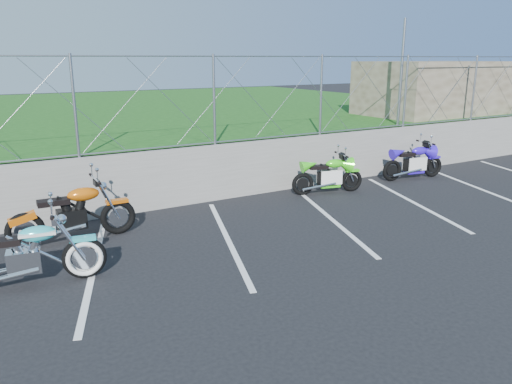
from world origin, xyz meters
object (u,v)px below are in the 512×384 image
cruiser_turquoise (27,257)px  sportbike_green (329,177)px  sportbike_blue (414,163)px  naked_orange (75,216)px

cruiser_turquoise → sportbike_green: bearing=24.0°
cruiser_turquoise → sportbike_green: size_ratio=1.23×
sportbike_green → sportbike_blue: (2.95, 0.00, 0.02)m
cruiser_turquoise → naked_orange: bearing=67.6°
cruiser_turquoise → sportbike_blue: size_ratio=1.16×
naked_orange → sportbike_blue: 8.97m
sportbike_blue → sportbike_green: bearing=-170.7°
cruiser_turquoise → naked_orange: (0.97, 1.59, 0.03)m
naked_orange → sportbike_green: (6.02, 0.30, -0.07)m
cruiser_turquoise → naked_orange: naked_orange is taller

